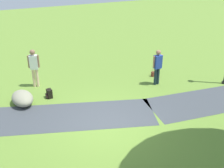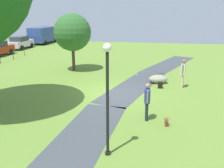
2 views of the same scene
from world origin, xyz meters
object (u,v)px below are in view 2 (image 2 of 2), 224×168
(young_tree_near_path, at_px, (72,32))
(handbag_on_grass, at_px, (166,122))
(woman_with_handbag, at_px, (147,99))
(parked_suv_orange, at_px, (20,42))
(frisbee_on_grass, at_px, (137,75))
(lawn_boulder, at_px, (158,79))
(man_near_boulder, at_px, (183,71))
(backpack_by_boulder, at_px, (160,85))
(delivery_van, at_px, (43,34))
(lamp_post, at_px, (107,90))

(young_tree_near_path, xyz_separation_m, handbag_on_grass, (-9.05, -7.17, -2.91))
(woman_with_handbag, height_order, parked_suv_orange, woman_with_handbag)
(handbag_on_grass, xyz_separation_m, frisbee_on_grass, (8.45, 1.99, -0.13))
(young_tree_near_path, bearing_deg, lawn_boulder, -110.20)
(woman_with_handbag, xyz_separation_m, man_near_boulder, (5.36, -2.00, 0.06))
(backpack_by_boulder, xyz_separation_m, parked_suv_orange, (13.60, 17.13, 0.61))
(backpack_by_boulder, bearing_deg, young_tree_near_path, 62.28)
(backpack_by_boulder, height_order, frisbee_on_grass, backpack_by_boulder)
(delivery_van, bearing_deg, frisbee_on_grass, -137.10)
(man_near_boulder, xyz_separation_m, frisbee_on_grass, (2.69, 3.10, -1.06))
(lawn_boulder, relative_size, delivery_van, 0.26)
(woman_with_handbag, bearing_deg, lawn_boulder, -4.49)
(young_tree_near_path, height_order, frisbee_on_grass, young_tree_near_path)
(man_near_boulder, distance_m, frisbee_on_grass, 4.24)
(man_near_boulder, height_order, frisbee_on_grass, man_near_boulder)
(backpack_by_boulder, bearing_deg, man_near_boulder, -76.05)
(man_near_boulder, height_order, parked_suv_orange, man_near_boulder)
(young_tree_near_path, bearing_deg, frisbee_on_grass, -96.64)
(backpack_by_boulder, height_order, delivery_van, delivery_van)
(parked_suv_orange, bearing_deg, handbag_on_grass, -137.55)
(lamp_post, relative_size, frisbee_on_grass, 15.56)
(lawn_boulder, bearing_deg, parked_suv_orange, 53.75)
(lawn_boulder, xyz_separation_m, frisbee_on_grass, (1.89, 1.59, -0.27))
(man_near_boulder, distance_m, parked_suv_orange, 22.77)
(woman_with_handbag, bearing_deg, frisbee_on_grass, 7.84)
(young_tree_near_path, relative_size, man_near_boulder, 2.48)
(backpack_by_boulder, distance_m, parked_suv_orange, 21.88)
(frisbee_on_grass, xyz_separation_m, parked_suv_orange, (10.57, 15.40, 0.79))
(lamp_post, distance_m, parked_suv_orange, 26.62)
(young_tree_near_path, relative_size, lawn_boulder, 3.29)
(lamp_post, distance_m, woman_with_handbag, 3.57)
(lawn_boulder, distance_m, woman_with_handbag, 6.22)
(lamp_post, distance_m, handbag_on_grass, 4.04)
(young_tree_near_path, bearing_deg, handbag_on_grass, -141.61)
(man_near_boulder, distance_m, handbag_on_grass, 5.94)
(lawn_boulder, relative_size, frisbee_on_grass, 5.57)
(young_tree_near_path, height_order, lawn_boulder, young_tree_near_path)
(lamp_post, bearing_deg, lawn_boulder, -10.17)
(lawn_boulder, xyz_separation_m, backpack_by_boulder, (-1.14, -0.14, -0.08))
(lawn_boulder, bearing_deg, woman_with_handbag, 175.51)
(lamp_post, height_order, frisbee_on_grass, lamp_post)
(young_tree_near_path, relative_size, backpack_by_boulder, 11.31)
(lawn_boulder, xyz_separation_m, delivery_van, (17.99, 16.55, 0.99))
(handbag_on_grass, height_order, parked_suv_orange, parked_suv_orange)
(woman_with_handbag, distance_m, parked_suv_orange, 24.88)
(delivery_van, bearing_deg, man_near_boulder, -136.12)
(man_near_boulder, xyz_separation_m, delivery_van, (18.78, 18.06, 0.19))
(young_tree_near_path, xyz_separation_m, man_near_boulder, (-3.29, -8.29, -1.98))
(lamp_post, height_order, lawn_boulder, lamp_post)
(handbag_on_grass, xyz_separation_m, backpack_by_boulder, (5.42, 0.26, 0.05))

